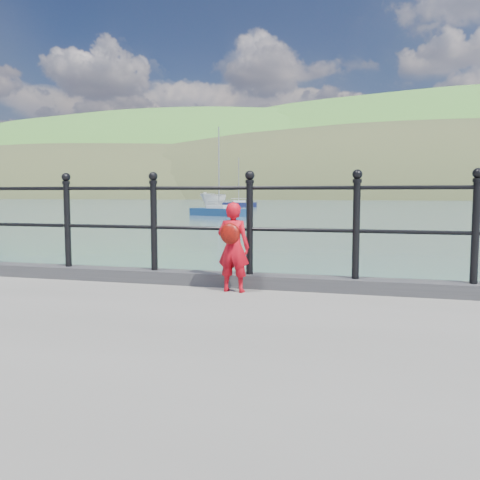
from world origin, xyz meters
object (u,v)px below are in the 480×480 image
(railing, at_px, (200,216))
(sailboat_port, at_px, (219,212))
(sailboat_left, at_px, (239,205))
(child, at_px, (233,246))
(launch_white, at_px, (214,201))

(railing, distance_m, sailboat_port, 41.11)
(railing, xyz_separation_m, sailboat_port, (-12.16, 39.24, -1.48))
(sailboat_port, height_order, sailboat_left, sailboat_port)
(child, xyz_separation_m, launch_white, (-19.42, 58.63, -0.41))
(sailboat_port, bearing_deg, railing, -51.74)
(sailboat_left, bearing_deg, sailboat_port, -104.13)
(railing, bearing_deg, sailboat_port, 107.21)
(railing, relative_size, launch_white, 3.18)
(railing, xyz_separation_m, child, (0.50, -0.34, -0.32))
(launch_white, distance_m, sailboat_port, 20.23)
(child, xyz_separation_m, sailboat_port, (-12.66, 39.58, -1.17))
(child, xyz_separation_m, sailboat_left, (-18.91, 69.39, -1.17))
(launch_white, xyz_separation_m, sailboat_left, (0.50, 10.76, -0.76))
(railing, height_order, child, railing)
(child, height_order, launch_white, launch_white)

